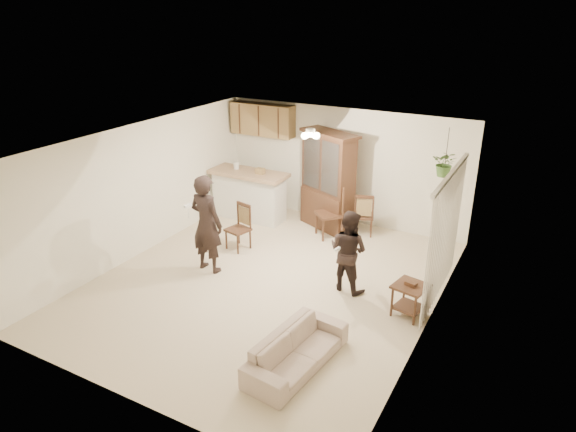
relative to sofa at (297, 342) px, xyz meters
The scene contains 23 objects.
floor 2.28m from the sofa, 130.74° to the left, with size 6.50×6.50×0.00m, color beige.
ceiling 3.10m from the sofa, 130.74° to the left, with size 5.50×6.50×0.02m, color white.
wall_back 5.24m from the sofa, 106.52° to the left, with size 5.50×0.02×2.50m, color white.
wall_front 2.31m from the sofa, 133.59° to the right, with size 5.50×0.02×2.50m, color white.
wall_left 4.64m from the sofa, 157.98° to the left, with size 0.02×6.50×2.50m, color white.
wall_right 2.31m from the sofa, 53.12° to the left, with size 0.02×6.50×2.50m, color white.
breakfast_bar 5.24m from the sofa, 129.30° to the left, with size 1.60×0.55×1.00m, color silver.
bar_top 5.29m from the sofa, 129.30° to the left, with size 1.75×0.70×0.08m, color #9E7E5F.
upper_cabinets 6.10m from the sofa, 125.20° to the left, with size 1.50×0.34×0.70m, color brown.
vertical_blinds 2.98m from the sofa, 64.55° to the left, with size 0.06×2.30×2.10m, color beige, non-canonical shape.
ceiling_fixture 3.77m from the sofa, 113.60° to the left, with size 0.36×0.36×0.20m, color #FFEEBF, non-canonical shape.
hanging_plant 4.44m from the sofa, 78.57° to the left, with size 0.43×0.37×0.48m, color #295020.
plant_cord 4.56m from the sofa, 78.57° to the left, with size 0.01×0.01×0.65m, color black.
sofa is the anchor object (origin of this frame).
adult 3.16m from the sofa, 148.40° to the left, with size 0.66×0.43×1.80m, color black.
child 2.22m from the sofa, 94.94° to the left, with size 0.66×0.51×1.35m, color black.
china_hutch 4.74m from the sofa, 109.56° to the left, with size 1.42×1.01×2.09m.
side_table 2.13m from the sofa, 62.97° to the left, with size 0.57×0.57×0.59m.
chair_bar 3.73m from the sofa, 135.60° to the left, with size 0.49×0.49×0.91m.
chair_hutch_left 4.21m from the sofa, 108.51° to the left, with size 0.69×0.69×1.11m.
chair_hutch_right 4.52m from the sofa, 99.64° to the left, with size 0.52×0.52×0.92m.
controller_adult 3.12m from the sofa, 155.72° to the left, with size 0.05×0.16×0.05m, color silver.
controller_child 1.95m from the sofa, 97.66° to the left, with size 0.04×0.12×0.04m, color silver.
Camera 1 is at (4.03, -6.68, 4.47)m, focal length 32.00 mm.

